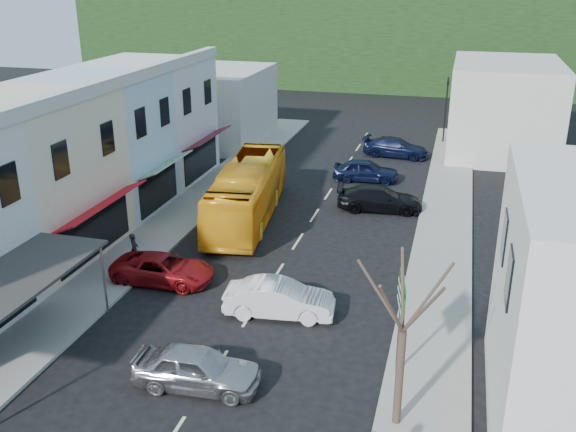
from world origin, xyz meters
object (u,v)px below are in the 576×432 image
object	(u,v)px
car_white	(279,300)
pedestrian_left	(134,248)
bus	(248,193)
car_silver	(197,369)
direction_sign	(400,327)
traffic_signal	(446,111)
car_red	(163,268)
street_tree	(403,331)

from	to	relation	value
car_white	pedestrian_left	bearing A→B (deg)	64.84
bus	car_silver	distance (m)	16.21
direction_sign	bus	bearing A→B (deg)	115.82
bus	car_silver	world-z (taller)	bus
pedestrian_left	direction_sign	size ratio (longest dim) A/B	0.43
car_white	pedestrian_left	distance (m)	8.52
direction_sign	traffic_signal	xyz separation A→B (m)	(0.20, 34.00, 0.78)
car_red	direction_sign	distance (m)	12.19
direction_sign	traffic_signal	distance (m)	34.00
street_tree	car_white	bearing A→B (deg)	133.62
car_white	pedestrian_left	xyz separation A→B (m)	(-8.08, 2.69, 0.30)
car_silver	car_red	xyz separation A→B (m)	(-4.62, 7.05, 0.00)
direction_sign	street_tree	xyz separation A→B (m)	(0.28, -2.77, 1.49)
bus	car_red	size ratio (longest dim) A/B	2.52
car_white	pedestrian_left	size ratio (longest dim) A/B	2.59
car_white	traffic_signal	distance (m)	31.53
traffic_signal	car_silver	bearing A→B (deg)	82.78
bus	car_red	world-z (taller)	bus
car_red	direction_sign	world-z (taller)	direction_sign
car_red	pedestrian_left	size ratio (longest dim) A/B	2.71
car_silver	car_red	size ratio (longest dim) A/B	0.96
car_red	traffic_signal	bearing A→B (deg)	-22.42
bus	traffic_signal	size ratio (longest dim) A/B	2.11
pedestrian_left	traffic_signal	world-z (taller)	traffic_signal
street_tree	pedestrian_left	bearing A→B (deg)	148.08
direction_sign	car_silver	bearing A→B (deg)	-170.41
car_red	street_tree	size ratio (longest dim) A/B	0.66
direction_sign	street_tree	bearing A→B (deg)	-95.44
car_red	car_white	bearing A→B (deg)	-105.51
direction_sign	pedestrian_left	bearing A→B (deg)	145.61
car_white	car_red	world-z (taller)	same
car_red	bus	bearing A→B (deg)	-8.98
pedestrian_left	street_tree	distance (m)	16.18
pedestrian_left	street_tree	xyz separation A→B (m)	(13.58, -8.46, 2.46)
direction_sign	car_white	bearing A→B (deg)	138.89
car_silver	pedestrian_left	size ratio (longest dim) A/B	2.59
bus	traffic_signal	bearing A→B (deg)	56.42
bus	traffic_signal	distance (m)	23.12
bus	pedestrian_left	bearing A→B (deg)	-120.37
bus	street_tree	world-z (taller)	street_tree
bus	direction_sign	distance (m)	16.67
car_white	car_red	distance (m)	6.22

